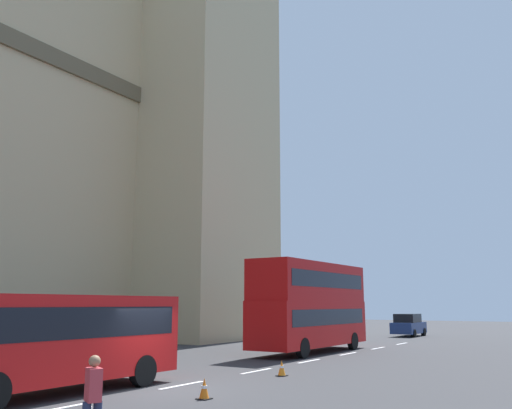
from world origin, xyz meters
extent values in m
plane|color=#333335|center=(0.00, 0.00, 0.00)|extent=(160.00, 160.00, 0.00)
cube|color=silver|center=(-3.54, 0.00, 0.01)|extent=(2.20, 0.16, 0.01)
cube|color=silver|center=(1.06, 0.00, 0.01)|extent=(2.20, 0.16, 0.01)
cube|color=silver|center=(5.66, 0.00, 0.01)|extent=(2.20, 0.16, 0.01)
cube|color=silver|center=(10.26, 0.00, 0.01)|extent=(2.20, 0.16, 0.01)
cube|color=silver|center=(14.86, 0.00, 0.01)|extent=(2.20, 0.16, 0.01)
cube|color=silver|center=(19.46, 0.00, 0.01)|extent=(2.20, 0.16, 0.01)
cube|color=silver|center=(24.06, 0.00, 0.01)|extent=(2.20, 0.16, 0.01)
cube|color=#C6B284|center=(20.84, 16.00, 25.48)|extent=(10.74, 10.74, 50.96)
cube|color=red|center=(-2.60, 2.00, 1.65)|extent=(8.53, 2.50, 2.50)
cube|color=black|center=(-2.60, 2.00, 2.10)|extent=(7.85, 2.54, 0.90)
cylinder|color=black|center=(0.13, 0.88, 0.50)|extent=(1.00, 0.30, 1.00)
cube|color=#B20F0F|center=(14.48, 2.00, 1.60)|extent=(9.94, 2.50, 2.40)
cube|color=#1E232D|center=(14.48, 2.00, 1.95)|extent=(8.95, 2.54, 0.84)
cube|color=#B20F0F|center=(14.48, 2.00, 3.85)|extent=(9.74, 2.50, 2.10)
cube|color=#1E232D|center=(14.48, 2.00, 3.95)|extent=(8.95, 2.54, 0.84)
cylinder|color=black|center=(17.67, 0.88, 0.50)|extent=(1.00, 0.30, 1.00)
cylinder|color=black|center=(11.30, 0.88, 0.50)|extent=(1.00, 0.30, 1.00)
cube|color=navy|center=(33.08, 2.27, 0.70)|extent=(4.40, 1.80, 0.90)
cube|color=black|center=(32.88, 2.27, 1.50)|extent=(2.46, 1.66, 0.70)
cylinder|color=black|center=(34.49, 1.46, 0.32)|extent=(0.64, 0.30, 0.64)
cylinder|color=black|center=(31.67, 1.46, 0.32)|extent=(0.64, 0.30, 0.64)
cylinder|color=white|center=(-4.67, -2.09, 0.33)|extent=(0.17, 0.17, 0.08)
cube|color=black|center=(-0.70, -2.28, 0.01)|extent=(0.36, 0.36, 0.03)
cone|color=orange|center=(-0.70, -2.28, 0.31)|extent=(0.28, 0.28, 0.55)
cylinder|color=white|center=(-0.70, -2.28, 0.33)|extent=(0.17, 0.17, 0.08)
cube|color=black|center=(4.88, -1.60, 0.01)|extent=(0.36, 0.36, 0.03)
cone|color=orange|center=(4.88, -1.60, 0.31)|extent=(0.28, 0.28, 0.55)
cylinder|color=white|center=(4.88, -1.60, 0.33)|extent=(0.17, 0.17, 0.08)
cube|color=#BF383F|center=(-6.19, -3.92, 1.16)|extent=(0.40, 0.47, 0.60)
sphere|color=#936B4C|center=(-6.19, -3.92, 1.58)|extent=(0.22, 0.22, 0.22)
camera|label=1|loc=(-13.50, -12.15, 2.62)|focal=38.46mm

